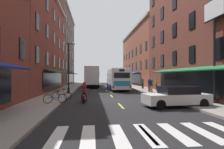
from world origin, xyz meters
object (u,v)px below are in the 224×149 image
object	(u,v)px
billboard_sign	(214,25)
sedan_near	(93,82)
pedestrian_near	(152,85)
street_lamp_twin	(69,65)
transit_bus	(117,79)
pedestrian_far	(143,83)
sedan_mid	(176,96)
bicycle_near	(55,98)
bicycle_mid	(62,95)
motorcycle_rider	(84,94)
pedestrian_rear	(156,84)
pedestrian_mid	(149,84)
box_truck	(92,77)

from	to	relation	value
billboard_sign	sedan_near	world-z (taller)	billboard_sign
pedestrian_near	street_lamp_twin	bearing A→B (deg)	128.29
transit_bus	pedestrian_far	distance (m)	4.17
sedan_mid	pedestrian_far	xyz separation A→B (m)	(2.04, 16.14, 0.30)
sedan_near	sedan_mid	distance (m)	32.08
sedan_mid	bicycle_near	distance (m)	8.72
bicycle_mid	transit_bus	bearing A→B (deg)	64.48
bicycle_mid	pedestrian_far	world-z (taller)	pedestrian_far
sedan_near	pedestrian_far	xyz separation A→B (m)	(7.62, -15.46, 0.31)
bicycle_near	pedestrian_far	bearing A→B (deg)	53.76
billboard_sign	motorcycle_rider	xyz separation A→B (m)	(-9.74, 2.24, -5.25)
sedan_mid	sedan_near	bearing A→B (deg)	100.02
motorcycle_rider	bicycle_mid	bearing A→B (deg)	156.04
pedestrian_far	pedestrian_rear	world-z (taller)	pedestrian_far
motorcycle_rider	street_lamp_twin	size ratio (longest dim) A/B	0.35
motorcycle_rider	pedestrian_rear	world-z (taller)	pedestrian_rear
pedestrian_mid	motorcycle_rider	bearing A→B (deg)	-117.78
billboard_sign	pedestrian_far	size ratio (longest dim) A/B	4.56
sedan_mid	box_truck	bearing A→B (deg)	105.00
billboard_sign	pedestrian_near	size ratio (longest dim) A/B	4.68
transit_bus	pedestrian_mid	xyz separation A→B (m)	(3.25, -6.78, -0.64)
bicycle_near	pedestrian_far	world-z (taller)	pedestrian_far
billboard_sign	sedan_mid	xyz separation A→B (m)	(-3.26, -0.60, -5.24)
bicycle_near	pedestrian_near	distance (m)	12.41
sedan_near	street_lamp_twin	distance (m)	22.56
billboard_sign	transit_bus	bearing A→B (deg)	107.19
motorcycle_rider	street_lamp_twin	distance (m)	7.36
box_truck	bicycle_near	xyz separation A→B (m)	(-2.75, -20.00, -1.44)
box_truck	pedestrian_rear	size ratio (longest dim) A/B	4.93
billboard_sign	box_truck	bearing A→B (deg)	113.27
pedestrian_far	bicycle_mid	bearing A→B (deg)	46.96
bicycle_near	street_lamp_twin	size ratio (longest dim) A/B	0.29
transit_bus	pedestrian_mid	bearing A→B (deg)	-64.40
bicycle_near	billboard_sign	bearing A→B (deg)	-5.22
bicycle_near	pedestrian_near	size ratio (longest dim) A/B	1.01
box_truck	billboard_sign	bearing A→B (deg)	-66.73
motorcycle_rider	pedestrian_near	world-z (taller)	pedestrian_near
motorcycle_rider	pedestrian_mid	xyz separation A→B (m)	(7.82, 7.68, 0.33)
sedan_near	bicycle_mid	size ratio (longest dim) A/B	2.89
box_truck	motorcycle_rider	bearing A→B (deg)	-92.05
transit_bus	bicycle_near	xyz separation A→B (m)	(-6.65, -15.62, -1.18)
motorcycle_rider	pedestrian_mid	size ratio (longest dim) A/B	1.18
pedestrian_mid	street_lamp_twin	size ratio (longest dim) A/B	0.30
billboard_sign	bicycle_near	bearing A→B (deg)	174.78
billboard_sign	sedan_mid	size ratio (longest dim) A/B	1.69
transit_bus	bicycle_mid	distance (m)	15.12
pedestrian_near	pedestrian_far	distance (m)	6.89
street_lamp_twin	pedestrian_near	bearing A→B (deg)	-0.53
pedestrian_near	motorcycle_rider	bearing A→B (deg)	168.72
motorcycle_rider	bicycle_near	xyz separation A→B (m)	(-2.08, -1.16, -0.21)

